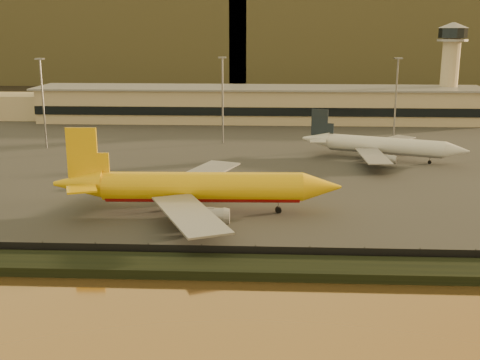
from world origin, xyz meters
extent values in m
plane|color=black|center=(0.00, 0.00, 0.00)|extent=(900.00, 900.00, 0.00)
cube|color=black|center=(0.00, -17.00, 0.70)|extent=(320.00, 7.00, 1.40)
cube|color=#2D2D2D|center=(0.00, 95.00, 0.10)|extent=(320.00, 220.00, 0.20)
cube|color=black|center=(0.00, -13.00, 1.30)|extent=(300.00, 0.05, 2.20)
cube|color=tan|center=(0.00, 125.00, 6.20)|extent=(160.00, 22.00, 12.00)
cube|color=black|center=(0.00, 113.80, 5.20)|extent=(160.00, 0.60, 3.00)
cube|color=gray|center=(0.00, 125.00, 12.50)|extent=(164.00, 24.00, 0.60)
cube|color=tan|center=(-95.00, 129.00, 4.70)|extent=(50.00, 18.00, 9.00)
cylinder|color=tan|center=(70.00, 131.00, 15.20)|extent=(6.40, 6.40, 30.00)
cylinder|color=black|center=(70.00, 131.00, 31.95)|extent=(10.40, 10.40, 3.50)
cone|color=gray|center=(70.00, 131.00, 34.70)|extent=(11.20, 11.20, 2.00)
cylinder|color=gray|center=(70.00, 131.00, 29.40)|extent=(11.20, 11.20, 0.80)
cylinder|color=slate|center=(-60.00, 70.00, 12.70)|extent=(0.50, 0.50, 25.00)
cube|color=slate|center=(-60.00, 70.00, 25.40)|extent=(2.20, 2.20, 0.40)
cylinder|color=slate|center=(-10.00, 80.00, 12.70)|extent=(0.50, 0.50, 25.00)
cube|color=slate|center=(-10.00, 80.00, 25.40)|extent=(2.20, 2.20, 0.40)
cylinder|color=slate|center=(40.00, 78.00, 12.70)|extent=(0.50, 0.50, 25.00)
cube|color=slate|center=(40.00, 78.00, 25.40)|extent=(2.20, 2.20, 0.40)
cube|color=brown|center=(-140.00, 340.00, 27.50)|extent=(260.00, 160.00, 55.00)
cube|color=brown|center=(90.00, 340.00, 35.00)|extent=(220.00, 160.00, 70.00)
cylinder|color=yellow|center=(-8.38, 10.36, 5.26)|extent=(37.03, 6.46, 5.33)
cylinder|color=#AF0C0A|center=(-8.38, 10.36, 4.33)|extent=(35.97, 5.26, 4.16)
cone|color=yellow|center=(13.63, 11.04, 5.26)|extent=(7.33, 5.55, 5.33)
cone|color=yellow|center=(-31.42, 9.65, 5.66)|extent=(9.38, 5.61, 5.33)
cube|color=yellow|center=(-30.40, 9.68, 11.52)|extent=(5.65, 0.60, 9.32)
cube|color=yellow|center=(-29.54, 15.04, 6.06)|extent=(6.33, 6.29, 0.32)
cube|color=yellow|center=(-29.21, 4.39, 6.06)|extent=(6.53, 6.50, 0.32)
cube|color=gray|center=(-9.85, 24.51, 4.33)|extent=(14.70, 24.11, 0.32)
cylinder|color=gray|center=(-7.18, 21.14, 2.86)|extent=(6.23, 3.12, 2.93)
cube|color=gray|center=(-8.97, -3.85, 4.33)|extent=(15.85, 23.99, 0.32)
cylinder|color=gray|center=(-6.52, -0.32, 2.86)|extent=(6.23, 3.12, 2.93)
cylinder|color=black|center=(5.70, 10.80, 0.79)|extent=(1.20, 0.97, 1.17)
cylinder|color=slate|center=(5.70, 10.80, 1.40)|extent=(0.20, 0.20, 2.40)
cylinder|color=black|center=(-12.15, 7.85, 0.79)|extent=(1.20, 0.97, 1.17)
cylinder|color=slate|center=(-12.15, 7.85, 1.40)|extent=(0.20, 0.20, 2.40)
cylinder|color=black|center=(-12.30, 12.64, 0.79)|extent=(1.20, 0.97, 1.17)
cylinder|color=slate|center=(-12.30, 12.64, 1.40)|extent=(0.20, 0.20, 2.40)
cylinder|color=silver|center=(34.03, 58.58, 4.13)|extent=(29.33, 14.32, 4.13)
cylinder|color=gray|center=(34.03, 58.58, 3.40)|extent=(28.24, 13.17, 3.23)
cone|color=silver|center=(50.68, 52.34, 4.13)|extent=(6.87, 5.90, 4.13)
cone|color=silver|center=(16.61, 65.10, 4.44)|extent=(8.42, 6.48, 4.13)
cube|color=black|center=(17.38, 64.81, 8.99)|extent=(4.38, 1.91, 7.24)
cube|color=silver|center=(19.61, 68.40, 4.75)|extent=(5.68, 5.65, 0.25)
cube|color=silver|center=(16.70, 60.65, 4.75)|extent=(4.30, 4.11, 0.25)
cube|color=gray|center=(37.24, 69.51, 3.40)|extent=(16.84, 17.62, 0.25)
cylinder|color=gray|center=(38.20, 66.17, 2.27)|extent=(5.44, 3.87, 2.27)
cube|color=gray|center=(29.27, 48.22, 3.40)|extent=(6.26, 18.75, 0.25)
cylinder|color=gray|center=(32.18, 50.11, 2.27)|extent=(5.44, 3.87, 2.27)
cylinder|color=black|center=(44.68, 54.59, 0.65)|extent=(1.11, 1.00, 0.91)
cylinder|color=slate|center=(44.68, 54.59, 1.13)|extent=(0.22, 0.22, 1.86)
cylinder|color=black|center=(30.47, 57.92, 0.65)|extent=(1.11, 1.00, 0.91)
cylinder|color=slate|center=(30.47, 57.92, 1.13)|extent=(0.22, 0.22, 1.86)
cylinder|color=black|center=(31.78, 61.41, 0.65)|extent=(1.11, 1.00, 0.91)
cylinder|color=slate|center=(31.78, 61.41, 1.13)|extent=(0.22, 0.22, 1.86)
cube|color=yellow|center=(3.17, 25.65, 1.17)|extent=(4.45, 2.27, 1.94)
cube|color=silver|center=(-28.58, 29.21, 1.22)|extent=(4.88, 3.02, 2.04)
camera|label=1|loc=(3.78, -96.60, 33.68)|focal=45.00mm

